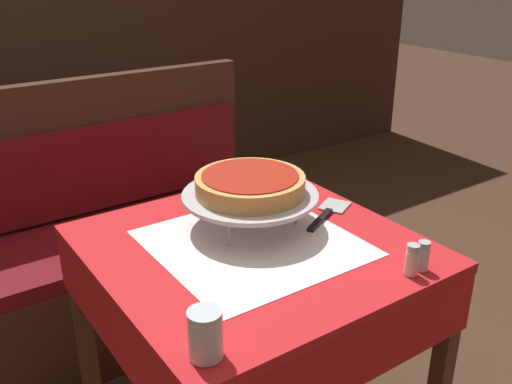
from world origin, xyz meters
TOP-DOWN VIEW (x-y plane):
  - dining_table_front at (0.00, 0.00)m, footprint 0.86×0.86m
  - dining_table_rear at (-0.25, 1.64)m, footprint 0.74×0.74m
  - booth_bench at (-0.11, 0.84)m, footprint 1.40×0.53m
  - back_wall_panel at (0.00, 2.22)m, footprint 6.00×0.04m
  - pizza_pan_stand at (0.05, 0.09)m, footprint 0.40×0.40m
  - deep_dish_pizza at (0.05, 0.09)m, footprint 0.32×0.32m
  - pizza_server at (0.29, 0.02)m, footprint 0.25×0.16m
  - water_glass_near at (-0.35, -0.35)m, footprint 0.07×0.07m
  - salt_shaker at (0.23, -0.37)m, footprint 0.03×0.03m
  - pepper_shaker at (0.27, -0.37)m, footprint 0.03×0.03m
  - condiment_caddy at (-0.27, 1.55)m, footprint 0.15×0.15m

SIDE VIEW (x-z plane):
  - booth_bench at x=-0.11m, z-range -0.21..0.84m
  - dining_table_front at x=0.00m, z-range 0.26..1.01m
  - dining_table_rear at x=-0.25m, z-range 0.26..1.02m
  - pizza_server at x=0.29m, z-range 0.75..0.76m
  - pepper_shaker at x=0.27m, z-range 0.75..0.83m
  - salt_shaker at x=0.23m, z-range 0.75..0.83m
  - condiment_caddy at x=-0.27m, z-range 0.70..0.89m
  - water_glass_near at x=-0.35m, z-range 0.75..0.86m
  - pizza_pan_stand at x=0.05m, z-range 0.79..0.90m
  - deep_dish_pizza at x=0.05m, z-range 0.86..0.91m
  - back_wall_panel at x=0.00m, z-range 0.00..2.40m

